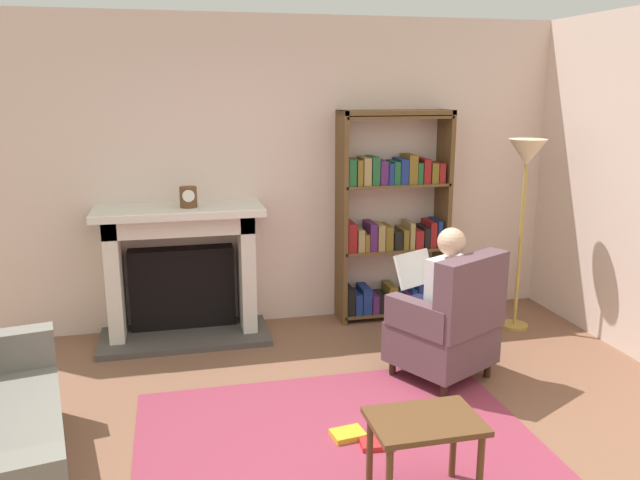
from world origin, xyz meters
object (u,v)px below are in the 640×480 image
(armchair_reading, at_px, (449,325))
(seated_reader, at_px, (438,295))
(side_table, at_px, (424,432))
(bookshelf, at_px, (392,222))
(mantel_clock, at_px, (188,197))
(fireplace, at_px, (182,268))
(floor_lamp, at_px, (526,170))

(armchair_reading, relative_size, seated_reader, 0.85)
(armchair_reading, bearing_deg, seated_reader, -90.00)
(armchair_reading, distance_m, seated_reader, 0.23)
(armchair_reading, height_order, seated_reader, seated_reader)
(seated_reader, bearing_deg, side_table, 36.84)
(side_table, bearing_deg, bookshelf, 74.14)
(mantel_clock, bearing_deg, seated_reader, -33.30)
(bookshelf, bearing_deg, fireplace, -178.92)
(bookshelf, distance_m, floor_lamp, 1.24)
(fireplace, relative_size, bookshelf, 0.74)
(fireplace, xyz_separation_m, floor_lamp, (2.88, -0.50, 0.82))
(mantel_clock, distance_m, floor_lamp, 2.84)
(fireplace, bearing_deg, seated_reader, -34.32)
(side_table, bearing_deg, seated_reader, 64.55)
(armchair_reading, bearing_deg, side_table, 33.22)
(bookshelf, bearing_deg, floor_lamp, -28.19)
(mantel_clock, height_order, floor_lamp, floor_lamp)
(side_table, bearing_deg, fireplace, 113.29)
(bookshelf, relative_size, armchair_reading, 1.96)
(mantel_clock, xyz_separation_m, bookshelf, (1.81, 0.14, -0.32))
(armchair_reading, relative_size, floor_lamp, 0.58)
(fireplace, relative_size, seated_reader, 1.24)
(armchair_reading, bearing_deg, floor_lamp, -168.50)
(fireplace, relative_size, mantel_clock, 8.35)
(fireplace, distance_m, side_table, 2.88)
(seated_reader, height_order, side_table, seated_reader)
(fireplace, height_order, seated_reader, same)
(fireplace, xyz_separation_m, armchair_reading, (1.86, -1.33, -0.18))
(fireplace, xyz_separation_m, bookshelf, (1.89, 0.04, 0.30))
(fireplace, relative_size, armchair_reading, 1.45)
(bookshelf, relative_size, seated_reader, 1.67)
(bookshelf, bearing_deg, mantel_clock, -175.71)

